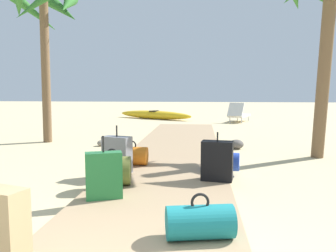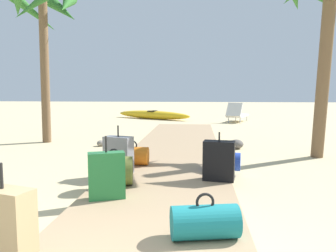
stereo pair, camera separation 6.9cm
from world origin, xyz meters
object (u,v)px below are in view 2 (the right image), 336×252
at_px(suitcase_black, 219,161).
at_px(lounge_chair, 237,114).
at_px(suitcase_grey, 118,155).
at_px(suitcase_green, 107,175).
at_px(suitcase_tan, 4,233).
at_px(duffel_bag_teal, 205,222).
at_px(duffel_bag_orange, 133,156).
at_px(kayak, 153,115).
at_px(palm_tree_near_left, 44,16).
at_px(palm_tree_near_right, 328,4).
at_px(duffel_bag_blue, 222,161).
at_px(duffel_bag_olive, 114,171).

height_order(suitcase_black, lounge_chair, lounge_chair).
height_order(suitcase_grey, suitcase_green, suitcase_green).
xyz_separation_m(suitcase_grey, lounge_chair, (2.84, 9.10, -0.03)).
bearing_deg(suitcase_tan, suitcase_green, 81.71).
relative_size(suitcase_grey, duffel_bag_teal, 1.17).
bearing_deg(lounge_chair, suitcase_black, -98.05).
xyz_separation_m(duffel_bag_orange, kayak, (-0.94, 9.73, -0.04)).
xyz_separation_m(suitcase_green, lounge_chair, (2.70, 10.33, -0.03)).
relative_size(suitcase_tan, suitcase_black, 1.16).
xyz_separation_m(suitcase_green, palm_tree_near_left, (-2.80, 4.60, 2.82)).
relative_size(suitcase_green, kayak, 0.20).
height_order(suitcase_grey, palm_tree_near_right, palm_tree_near_right).
bearing_deg(duffel_bag_blue, duffel_bag_teal, -97.44).
bearing_deg(lounge_chair, duffel_bag_olive, -105.71).
bearing_deg(duffel_bag_olive, suitcase_tan, -94.95).
distance_m(palm_tree_near_right, lounge_chair, 7.87).
relative_size(suitcase_grey, kayak, 0.20).
xyz_separation_m(suitcase_black, duffel_bag_teal, (-0.24, -1.90, -0.13)).
distance_m(suitcase_tan, duffel_bag_olive, 2.28).
relative_size(duffel_bag_blue, palm_tree_near_right, 0.16).
height_order(suitcase_green, duffel_bag_blue, suitcase_green).
relative_size(suitcase_black, kayak, 0.19).
bearing_deg(suitcase_tan, palm_tree_near_right, 51.40).
bearing_deg(suitcase_grey, palm_tree_near_left, 128.22).
distance_m(duffel_bag_blue, palm_tree_near_right, 3.67).
xyz_separation_m(duffel_bag_olive, palm_tree_near_right, (3.52, 2.39, 2.68)).
height_order(duffel_bag_orange, duffel_bag_blue, duffel_bag_orange).
relative_size(suitcase_green, duffel_bag_blue, 1.23).
bearing_deg(duffel_bag_blue, suitcase_green, -133.34).
distance_m(palm_tree_near_right, palm_tree_near_left, 6.49).
xyz_separation_m(suitcase_black, duffel_bag_orange, (-1.40, 0.87, -0.13)).
xyz_separation_m(palm_tree_near_right, lounge_chair, (-0.78, 7.37, -2.62)).
bearing_deg(duffel_bag_teal, lounge_chair, 82.11).
bearing_deg(suitcase_tan, suitcase_grey, 88.06).
bearing_deg(duffel_bag_teal, duffel_bag_blue, 82.56).
bearing_deg(palm_tree_near_right, lounge_chair, 96.00).
height_order(suitcase_tan, suitcase_grey, suitcase_tan).
relative_size(duffel_bag_blue, palm_tree_near_left, 0.15).
xyz_separation_m(duffel_bag_olive, palm_tree_near_left, (-2.75, 4.03, 2.90)).
bearing_deg(duffel_bag_blue, palm_tree_near_right, 35.11).
distance_m(suitcase_grey, palm_tree_near_right, 4.77).
bearing_deg(suitcase_tan, kayak, 93.17).
xyz_separation_m(duffel_bag_orange, palm_tree_near_left, (-2.77, 2.81, 2.94)).
distance_m(duffel_bag_olive, suitcase_grey, 0.67).
distance_m(duffel_bag_teal, palm_tree_near_right, 5.33).
bearing_deg(duffel_bag_blue, duffel_bag_olive, -147.19).
relative_size(duffel_bag_blue, lounge_chair, 0.37).
distance_m(duffel_bag_blue, duffel_bag_teal, 2.54).
xyz_separation_m(duffel_bag_olive, duffel_bag_teal, (1.18, -1.55, -0.05)).
distance_m(duffel_bag_orange, duffel_bag_blue, 1.52).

